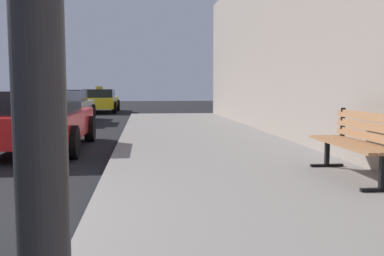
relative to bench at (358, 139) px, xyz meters
name	(u,v)px	position (x,y,z in m)	size (l,w,h in m)	color
sidewalk	(303,227)	(-1.39, -1.63, -0.59)	(4.00, 32.00, 0.15)	gray
bench	(358,139)	(0.00, 0.00, 0.00)	(0.54, 1.78, 0.89)	#9E6B42
car_red	(38,120)	(-5.08, 4.07, -0.02)	(2.05, 4.14, 1.27)	red
car_silver	(65,106)	(-5.89, 11.61, -0.02)	(1.99, 4.30, 1.27)	#B7B7BF
car_yellow	(100,100)	(-5.23, 18.39, -0.02)	(2.00, 4.55, 1.43)	yellow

